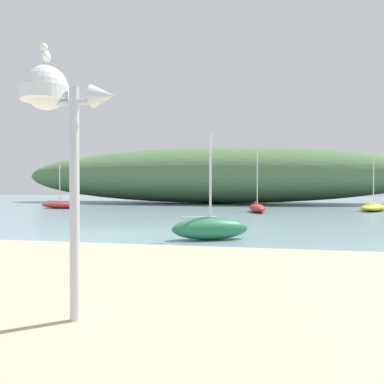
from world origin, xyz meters
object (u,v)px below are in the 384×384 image
(sailboat_far_left, at_px, (210,228))
(sailboat_by_sandbar, at_px, (373,207))
(seagull_on_radar, at_px, (45,54))
(sailboat_centre_water, at_px, (257,208))
(mast_structure, at_px, (54,107))
(sailboat_mid_channel, at_px, (60,205))

(sailboat_far_left, height_order, sailboat_by_sandbar, sailboat_by_sandbar)
(seagull_on_radar, xyz_separation_m, sailboat_centre_water, (1.93, 23.01, -3.14))
(seagull_on_radar, distance_m, sailboat_by_sandbar, 28.32)
(seagull_on_radar, height_order, sailboat_centre_water, sailboat_centre_water)
(mast_structure, distance_m, sailboat_centre_water, 23.20)
(seagull_on_radar, height_order, sailboat_mid_channel, sailboat_mid_channel)
(sailboat_centre_water, bearing_deg, seagull_on_radar, -94.80)
(seagull_on_radar, height_order, sailboat_by_sandbar, sailboat_by_sandbar)
(seagull_on_radar, bearing_deg, sailboat_mid_channel, 120.60)
(sailboat_centre_water, bearing_deg, sailboat_mid_channel, 174.59)
(sailboat_by_sandbar, bearing_deg, mast_structure, -111.60)
(sailboat_far_left, distance_m, sailboat_mid_channel, 22.06)
(mast_structure, height_order, sailboat_far_left, sailboat_far_left)
(mast_structure, xyz_separation_m, seagull_on_radar, (-0.11, -0.02, 0.64))
(sailboat_by_sandbar, bearing_deg, sailboat_mid_channel, -176.42)
(sailboat_far_left, relative_size, sailboat_mid_channel, 0.91)
(seagull_on_radar, bearing_deg, sailboat_by_sandbar, 68.20)
(sailboat_centre_water, relative_size, sailboat_by_sandbar, 0.98)
(sailboat_centre_water, xyz_separation_m, sailboat_mid_channel, (-16.46, 1.56, -0.04))
(sailboat_mid_channel, bearing_deg, sailboat_far_left, -46.22)
(sailboat_far_left, xyz_separation_m, sailboat_mid_channel, (-15.26, 15.93, -0.11))
(mast_structure, bearing_deg, sailboat_far_left, 85.88)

